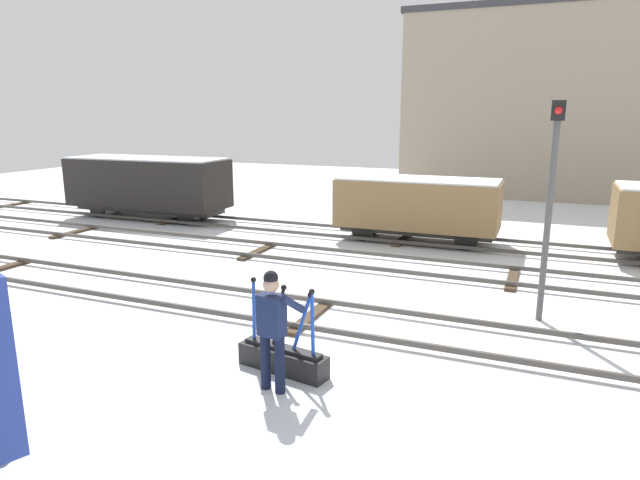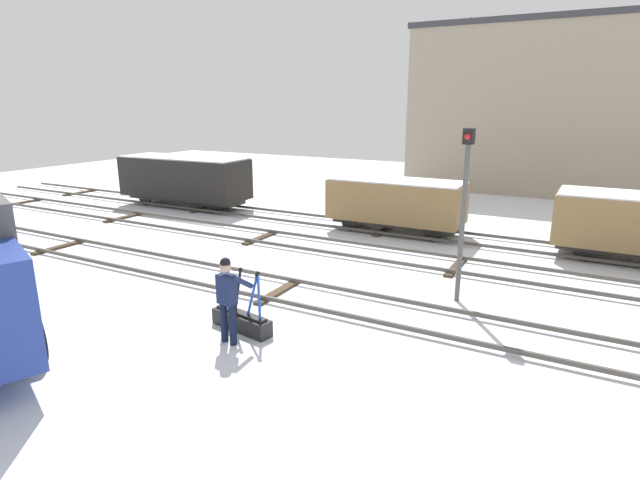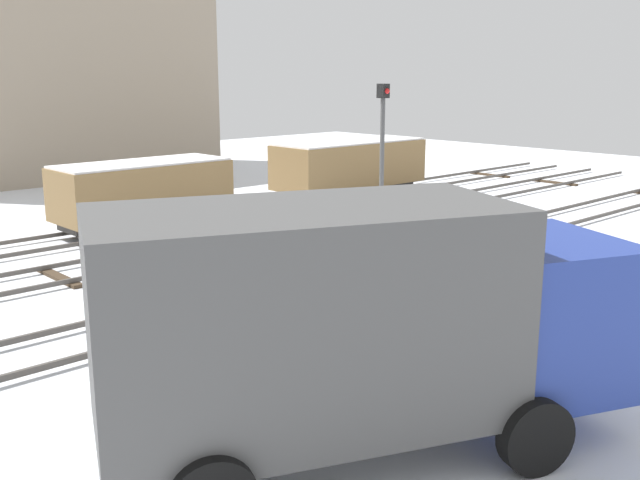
{
  "view_description": "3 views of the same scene",
  "coord_description": "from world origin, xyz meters",
  "px_view_note": "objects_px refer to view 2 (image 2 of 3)",
  "views": [
    {
      "loc": [
        4.09,
        -9.38,
        3.96
      ],
      "look_at": [
        -0.13,
        0.81,
        1.41
      ],
      "focal_mm": 30.83,
      "sensor_mm": 36.0,
      "label": 1
    },
    {
      "loc": [
        6.8,
        -10.32,
        4.76
      ],
      "look_at": [
        -0.27,
        2.73,
        0.73
      ],
      "focal_mm": 28.53,
      "sensor_mm": 36.0,
      "label": 2
    },
    {
      "loc": [
        -9.9,
        -11.13,
        4.46
      ],
      "look_at": [
        0.76,
        0.35,
        0.88
      ],
      "focal_mm": 41.09,
      "sensor_mm": 36.0,
      "label": 3
    }
  ],
  "objects_px": {
    "rail_worker": "(228,295)",
    "freight_car_back_track": "(396,202)",
    "switch_lever_frame": "(242,319)",
    "signal_post": "(464,200)",
    "freight_car_far_end": "(184,178)"
  },
  "relations": [
    {
      "from": "switch_lever_frame",
      "to": "freight_car_far_end",
      "type": "distance_m",
      "value": 14.29
    },
    {
      "from": "signal_post",
      "to": "freight_car_far_end",
      "type": "relative_size",
      "value": 0.67
    },
    {
      "from": "switch_lever_frame",
      "to": "freight_car_far_end",
      "type": "relative_size",
      "value": 0.25
    },
    {
      "from": "switch_lever_frame",
      "to": "signal_post",
      "type": "relative_size",
      "value": 0.37
    },
    {
      "from": "freight_car_back_track",
      "to": "rail_worker",
      "type": "bearing_deg",
      "value": -89.09
    },
    {
      "from": "rail_worker",
      "to": "freight_car_back_track",
      "type": "height_order",
      "value": "freight_car_back_track"
    },
    {
      "from": "switch_lever_frame",
      "to": "freight_car_back_track",
      "type": "bearing_deg",
      "value": 100.45
    },
    {
      "from": "switch_lever_frame",
      "to": "freight_car_far_end",
      "type": "height_order",
      "value": "freight_car_far_end"
    },
    {
      "from": "rail_worker",
      "to": "signal_post",
      "type": "distance_m",
      "value": 5.9
    },
    {
      "from": "rail_worker",
      "to": "freight_car_far_end",
      "type": "distance_m",
      "value": 14.75
    },
    {
      "from": "switch_lever_frame",
      "to": "freight_car_back_track",
      "type": "height_order",
      "value": "freight_car_back_track"
    },
    {
      "from": "freight_car_far_end",
      "to": "signal_post",
      "type": "bearing_deg",
      "value": -23.95
    },
    {
      "from": "switch_lever_frame",
      "to": "freight_car_back_track",
      "type": "xyz_separation_m",
      "value": [
        -0.08,
        9.64,
        0.93
      ]
    },
    {
      "from": "switch_lever_frame",
      "to": "freight_car_far_end",
      "type": "xyz_separation_m",
      "value": [
        -10.49,
        9.64,
        1.1
      ]
    },
    {
      "from": "rail_worker",
      "to": "signal_post",
      "type": "xyz_separation_m",
      "value": [
        3.53,
        4.49,
        1.5
      ]
    }
  ]
}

